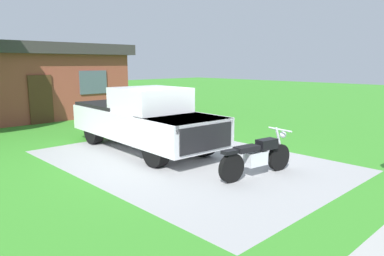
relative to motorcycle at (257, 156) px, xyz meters
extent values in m
plane|color=#3A8E2A|center=(-0.27, 2.11, -0.47)|extent=(80.00, 80.00, 0.00)
cube|color=#A2A2A2|center=(-0.27, 2.11, -0.47)|extent=(5.63, 8.09, 0.01)
cylinder|color=black|center=(0.75, -0.11, -0.14)|extent=(0.67, 0.21, 0.66)
cylinder|color=black|center=(-0.78, 0.11, -0.14)|extent=(0.67, 0.21, 0.66)
cube|color=silver|center=(-0.04, 0.01, -0.05)|extent=(0.59, 0.34, 0.32)
cube|color=black|center=(0.31, -0.04, 0.25)|extent=(0.55, 0.33, 0.24)
cube|color=black|center=(-0.34, 0.05, 0.23)|extent=(0.63, 0.36, 0.12)
cube|color=black|center=(-0.78, 0.11, 0.23)|extent=(0.50, 0.26, 0.08)
cylinder|color=silver|center=(0.75, -0.11, 0.23)|extent=(0.34, 0.11, 0.77)
cylinder|color=silver|center=(0.75, -0.11, 0.55)|extent=(0.14, 0.70, 0.04)
sphere|color=silver|center=(0.87, -0.12, 0.41)|extent=(0.16, 0.16, 0.16)
cylinder|color=black|center=(0.39, 2.13, -0.05)|extent=(0.34, 0.85, 0.84)
cylinder|color=black|center=(-1.25, 2.22, -0.05)|extent=(0.34, 0.85, 0.84)
cylinder|color=black|center=(0.57, 5.63, -0.05)|extent=(0.34, 0.85, 0.84)
cylinder|color=black|center=(-1.07, 5.71, -0.05)|extent=(0.34, 0.85, 0.84)
cube|color=silver|center=(-0.33, 3.97, 0.33)|extent=(2.29, 5.70, 0.80)
cube|color=silver|center=(-0.43, 2.12, 0.63)|extent=(2.00, 2.00, 0.20)
cube|color=silver|center=(-0.36, 3.57, 1.08)|extent=(1.90, 1.99, 0.70)
cube|color=#3F4C56|center=(-0.40, 2.77, 0.98)|extent=(1.71, 0.25, 0.60)
cube|color=black|center=(-0.25, 5.52, 0.58)|extent=(2.02, 2.50, 0.50)
cube|color=black|center=(-0.48, 1.19, 0.33)|extent=(1.70, 0.19, 0.64)
cube|color=brown|center=(-0.73, 13.38, 1.03)|extent=(9.00, 5.00, 3.00)
cube|color=#383333|center=(-0.73, 13.38, 2.78)|extent=(9.60, 5.60, 0.50)
cube|color=#4C2D19|center=(-0.73, 10.85, 0.58)|extent=(1.00, 0.08, 2.10)
cube|color=#4C5966|center=(1.79, 10.85, 1.23)|extent=(1.40, 0.06, 1.10)
camera|label=1|loc=(-6.64, -4.75, 2.13)|focal=33.40mm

